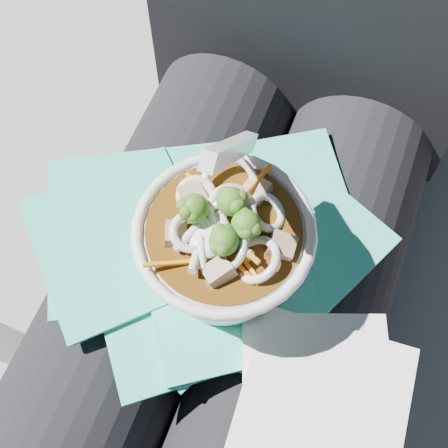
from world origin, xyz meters
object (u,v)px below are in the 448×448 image
(udon_bowl, at_px, (224,244))
(lap, at_px, (222,299))
(plastic_bag, at_px, (200,252))
(person_body, at_px, (254,212))
(stone_ledge, at_px, (257,280))

(udon_bowl, bearing_deg, lap, 128.56)
(plastic_bag, xyz_separation_m, udon_bowl, (0.03, -0.01, 0.06))
(person_body, xyz_separation_m, udon_bowl, (0.00, -0.10, 0.12))
(plastic_bag, bearing_deg, udon_bowl, -21.12)
(lap, bearing_deg, plastic_bag, 168.78)
(stone_ledge, relative_size, person_body, 1.00)
(plastic_bag, relative_size, udon_bowl, 1.82)
(lap, relative_size, plastic_bag, 1.42)
(lap, distance_m, plastic_bag, 0.09)
(plastic_bag, bearing_deg, person_body, 75.79)
(stone_ledge, relative_size, udon_bowl, 5.39)
(udon_bowl, bearing_deg, person_body, 92.80)
(stone_ledge, xyz_separation_m, person_body, (0.00, -0.06, 0.33))
(lap, xyz_separation_m, udon_bowl, (0.00, -0.01, 0.15))
(stone_ledge, bearing_deg, person_body, -90.00)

